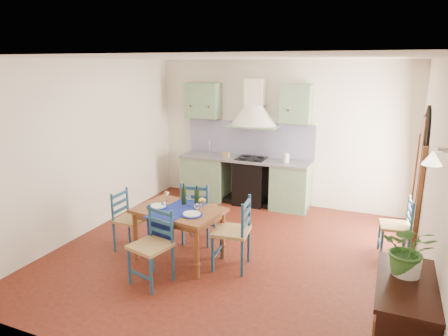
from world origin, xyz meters
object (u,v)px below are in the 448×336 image
at_px(sideboard, 402,326).
at_px(dining_table, 179,215).
at_px(chair_near, 153,246).
at_px(potted_plant, 409,249).

bearing_deg(sideboard, dining_table, 157.49).
distance_m(chair_near, sideboard, 2.93).
xyz_separation_m(chair_near, sideboard, (2.88, -0.52, 0.01)).
bearing_deg(dining_table, chair_near, -90.44).
relative_size(chair_near, potted_plant, 2.04).
relative_size(dining_table, potted_plant, 2.71).
height_order(chair_near, sideboard, chair_near).
bearing_deg(sideboard, chair_near, 169.84).
xyz_separation_m(dining_table, sideboard, (2.88, -1.19, -0.16)).
bearing_deg(dining_table, potted_plant, -20.18).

